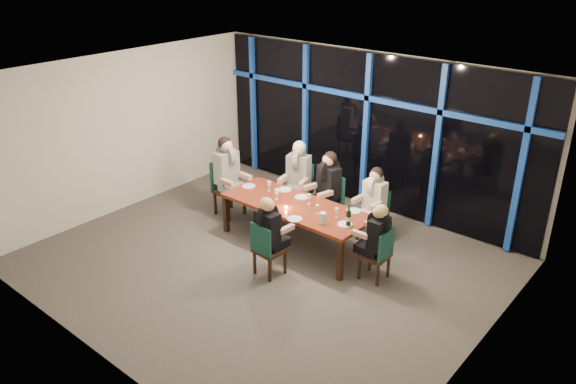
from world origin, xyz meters
name	(u,v)px	position (x,y,z in m)	size (l,w,h in m)	color
room	(262,145)	(0.00, 0.00, 2.02)	(7.04, 7.00, 3.02)	#57524C
window_wall	(368,129)	(0.01, 2.93, 1.55)	(6.86, 0.43, 2.94)	black
dining_table	(296,208)	(0.00, 0.80, 0.68)	(2.60, 1.00, 0.75)	maroon
chair_far_left	(300,186)	(-0.70, 1.77, 0.56)	(0.57, 0.57, 1.00)	black
chair_far_mid	(330,199)	(0.06, 1.71, 0.55)	(0.56, 0.56, 0.99)	black
chair_far_right	(375,212)	(0.92, 1.85, 0.51)	(0.44, 0.44, 0.92)	black
chair_end_left	(226,185)	(-1.78, 0.89, 0.59)	(0.53, 0.53, 1.05)	black
chair_end_right	(380,252)	(1.69, 0.74, 0.49)	(0.41, 0.41, 0.87)	black
chair_near_mid	(266,247)	(0.29, -0.27, 0.51)	(0.45, 0.45, 0.91)	black
diner_far_left	(298,168)	(-0.67, 1.69, 0.96)	(0.57, 0.68, 0.98)	black
diner_far_mid	(327,179)	(0.04, 1.63, 0.95)	(0.56, 0.67, 0.97)	black
diner_far_right	(374,194)	(0.92, 1.77, 0.88)	(0.47, 0.58, 0.89)	silver
diner_end_left	(228,165)	(-1.69, 0.89, 1.00)	(0.67, 0.54, 1.03)	black
diner_end_right	(377,231)	(1.61, 0.74, 0.83)	(0.54, 0.44, 0.85)	black
diner_near_mid	(269,225)	(0.29, -0.20, 0.87)	(0.47, 0.58, 0.88)	black
plate_far_left	(285,190)	(-0.53, 1.15, 0.76)	(0.24, 0.24, 0.01)	white
plate_far_mid	(302,197)	(-0.10, 1.09, 0.76)	(0.24, 0.24, 0.01)	white
plate_far_right	(354,211)	(0.89, 1.21, 0.76)	(0.24, 0.24, 0.01)	white
plate_end_left	(249,186)	(-1.13, 0.84, 0.76)	(0.24, 0.24, 0.01)	white
plate_end_right	(345,224)	(1.05, 0.73, 0.76)	(0.24, 0.24, 0.01)	white
plate_near_mid	(295,219)	(0.33, 0.37, 0.76)	(0.24, 0.24, 0.01)	white
wine_bottle	(348,218)	(1.11, 0.72, 0.89)	(0.08, 0.08, 0.35)	black
water_pitcher	(323,218)	(0.76, 0.53, 0.85)	(0.12, 0.10, 0.19)	silver
tea_light	(286,207)	(-0.03, 0.59, 0.77)	(0.05, 0.05, 0.03)	#FF9F4C
wine_glass_a	(276,192)	(-0.38, 0.75, 0.89)	(0.07, 0.07, 0.19)	silver
wine_glass_b	(309,197)	(0.15, 0.97, 0.88)	(0.07, 0.07, 0.18)	white
wine_glass_c	(317,207)	(0.49, 0.75, 0.87)	(0.06, 0.06, 0.16)	silver
wine_glass_d	(269,184)	(-0.72, 0.94, 0.88)	(0.07, 0.07, 0.18)	silver
wine_glass_e	(337,211)	(0.80, 0.85, 0.87)	(0.06, 0.06, 0.16)	silver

